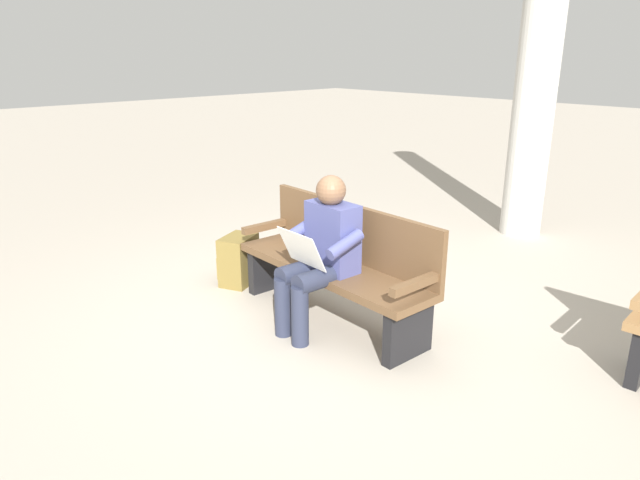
{
  "coord_description": "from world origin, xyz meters",
  "views": [
    {
      "loc": [
        -2.95,
        2.9,
        2.04
      ],
      "look_at": [
        -0.04,
        0.15,
        0.7
      ],
      "focal_mm": 32.21,
      "sensor_mm": 36.0,
      "label": 1
    }
  ],
  "objects_px": {
    "bench_near": "(338,262)",
    "support_pillar": "(539,59)",
    "backpack": "(238,260)",
    "person_seated": "(321,251)"
  },
  "relations": [
    {
      "from": "person_seated",
      "to": "support_pillar",
      "type": "bearing_deg",
      "value": -84.49
    },
    {
      "from": "bench_near",
      "to": "support_pillar",
      "type": "xyz_separation_m",
      "value": [
        0.1,
        -3.11,
        1.48
      ]
    },
    {
      "from": "bench_near",
      "to": "support_pillar",
      "type": "bearing_deg",
      "value": -85.41
    },
    {
      "from": "bench_near",
      "to": "backpack",
      "type": "bearing_deg",
      "value": 11.59
    },
    {
      "from": "bench_near",
      "to": "support_pillar",
      "type": "height_order",
      "value": "support_pillar"
    },
    {
      "from": "bench_near",
      "to": "backpack",
      "type": "height_order",
      "value": "bench_near"
    },
    {
      "from": "backpack",
      "to": "support_pillar",
      "type": "xyz_separation_m",
      "value": [
        -1.0,
        -3.28,
        1.72
      ]
    },
    {
      "from": "bench_near",
      "to": "support_pillar",
      "type": "relative_size",
      "value": 0.47
    },
    {
      "from": "bench_near",
      "to": "backpack",
      "type": "relative_size",
      "value": 4.08
    },
    {
      "from": "bench_near",
      "to": "support_pillar",
      "type": "distance_m",
      "value": 3.44
    }
  ]
}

